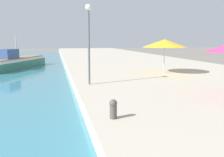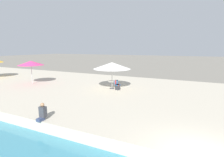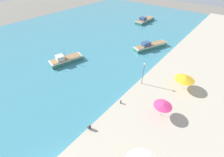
{
  "view_description": "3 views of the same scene",
  "coord_description": "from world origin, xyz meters",
  "px_view_note": "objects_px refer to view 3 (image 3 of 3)",
  "views": [
    {
      "loc": [
        -1.04,
        6.65,
        3.26
      ],
      "look_at": [
        1.5,
        17.87,
        1.45
      ],
      "focal_mm": 40.0,
      "sensor_mm": 36.0,
      "label": 1
    },
    {
      "loc": [
        -6.25,
        0.59,
        4.52
      ],
      "look_at": [
        8.48,
        7.61,
        1.65
      ],
      "focal_mm": 28.0,
      "sensor_mm": 36.0,
      "label": 2
    },
    {
      "loc": [
        10.27,
        0.62,
        19.2
      ],
      "look_at": [
        -4.0,
        18.0,
        1.25
      ],
      "focal_mm": 24.0,
      "sensor_mm": 36.0,
      "label": 3
    }
  ],
  "objects_px": {
    "mooring_bollard": "(121,102)",
    "cafe_umbrella_striped": "(185,78)",
    "lamppost": "(144,70)",
    "fishing_boat_far": "(145,20)",
    "cafe_umbrella_white": "(163,105)",
    "fishing_boat_mid": "(150,46)",
    "person_at_quay": "(89,127)",
    "fishing_boat_near": "(66,60)"
  },
  "relations": [
    {
      "from": "fishing_boat_near",
      "to": "fishing_boat_far",
      "type": "relative_size",
      "value": 0.81
    },
    {
      "from": "fishing_boat_near",
      "to": "lamppost",
      "type": "distance_m",
      "value": 18.74
    },
    {
      "from": "fishing_boat_mid",
      "to": "mooring_bollard",
      "type": "distance_m",
      "value": 22.43
    },
    {
      "from": "fishing_boat_far",
      "to": "cafe_umbrella_striped",
      "type": "bearing_deg",
      "value": -49.25
    },
    {
      "from": "fishing_boat_far",
      "to": "fishing_boat_mid",
      "type": "bearing_deg",
      "value": -55.27
    },
    {
      "from": "fishing_boat_mid",
      "to": "person_at_quay",
      "type": "distance_m",
      "value": 28.7
    },
    {
      "from": "fishing_boat_mid",
      "to": "mooring_bollard",
      "type": "bearing_deg",
      "value": -51.39
    },
    {
      "from": "cafe_umbrella_white",
      "to": "mooring_bollard",
      "type": "bearing_deg",
      "value": -162.1
    },
    {
      "from": "cafe_umbrella_white",
      "to": "cafe_umbrella_striped",
      "type": "xyz_separation_m",
      "value": [
        0.34,
        8.13,
        0.04
      ]
    },
    {
      "from": "fishing_boat_mid",
      "to": "fishing_boat_far",
      "type": "distance_m",
      "value": 22.11
    },
    {
      "from": "person_at_quay",
      "to": "mooring_bollard",
      "type": "distance_m",
      "value": 6.59
    },
    {
      "from": "cafe_umbrella_striped",
      "to": "person_at_quay",
      "type": "xyz_separation_m",
      "value": [
        -6.9,
        -16.65,
        -1.9
      ]
    },
    {
      "from": "mooring_bollard",
      "to": "cafe_umbrella_striped",
      "type": "bearing_deg",
      "value": 57.69
    },
    {
      "from": "fishing_boat_near",
      "to": "lamppost",
      "type": "bearing_deg",
      "value": 27.47
    },
    {
      "from": "lamppost",
      "to": "fishing_boat_mid",
      "type": "bearing_deg",
      "value": 112.42
    },
    {
      "from": "fishing_boat_far",
      "to": "cafe_umbrella_white",
      "type": "distance_m",
      "value": 45.24
    },
    {
      "from": "person_at_quay",
      "to": "lamppost",
      "type": "relative_size",
      "value": 0.21
    },
    {
      "from": "mooring_bollard",
      "to": "fishing_boat_mid",
      "type": "bearing_deg",
      "value": 105.84
    },
    {
      "from": "fishing_boat_far",
      "to": "fishing_boat_near",
      "type": "bearing_deg",
      "value": -88.27
    },
    {
      "from": "fishing_boat_mid",
      "to": "mooring_bollard",
      "type": "relative_size",
      "value": 15.39
    },
    {
      "from": "cafe_umbrella_striped",
      "to": "mooring_bollard",
      "type": "height_order",
      "value": "cafe_umbrella_striped"
    },
    {
      "from": "fishing_boat_near",
      "to": "person_at_quay",
      "type": "bearing_deg",
      "value": -12.59
    },
    {
      "from": "person_at_quay",
      "to": "lamppost",
      "type": "bearing_deg",
      "value": 87.36
    },
    {
      "from": "fishing_boat_far",
      "to": "mooring_bollard",
      "type": "bearing_deg",
      "value": -64.17
    },
    {
      "from": "cafe_umbrella_white",
      "to": "cafe_umbrella_striped",
      "type": "height_order",
      "value": "cafe_umbrella_striped"
    },
    {
      "from": "person_at_quay",
      "to": "cafe_umbrella_striped",
      "type": "bearing_deg",
      "value": 67.48
    },
    {
      "from": "fishing_boat_far",
      "to": "cafe_umbrella_white",
      "type": "bearing_deg",
      "value": -56.16
    },
    {
      "from": "fishing_boat_far",
      "to": "mooring_bollard",
      "type": "distance_m",
      "value": 44.01
    },
    {
      "from": "fishing_boat_far",
      "to": "cafe_umbrella_striped",
      "type": "xyz_separation_m",
      "value": [
        24.71,
        -29.93,
        2.15
      ]
    },
    {
      "from": "cafe_umbrella_white",
      "to": "fishing_boat_near",
      "type": "bearing_deg",
      "value": 178.61
    },
    {
      "from": "lamppost",
      "to": "cafe_umbrella_white",
      "type": "bearing_deg",
      "value": -37.65
    },
    {
      "from": "cafe_umbrella_striped",
      "to": "lamppost",
      "type": "height_order",
      "value": "lamppost"
    },
    {
      "from": "fishing_boat_far",
      "to": "person_at_quay",
      "type": "xyz_separation_m",
      "value": [
        17.8,
        -46.58,
        0.26
      ]
    },
    {
      "from": "lamppost",
      "to": "person_at_quay",
      "type": "bearing_deg",
      "value": -92.64
    },
    {
      "from": "fishing_boat_near",
      "to": "lamppost",
      "type": "xyz_separation_m",
      "value": [
        18.07,
        4.01,
        2.93
      ]
    },
    {
      "from": "fishing_boat_mid",
      "to": "mooring_bollard",
      "type": "height_order",
      "value": "fishing_boat_mid"
    },
    {
      "from": "cafe_umbrella_striped",
      "to": "person_at_quay",
      "type": "height_order",
      "value": "cafe_umbrella_striped"
    },
    {
      "from": "fishing_boat_mid",
      "to": "lamppost",
      "type": "relative_size",
      "value": 2.21
    },
    {
      "from": "person_at_quay",
      "to": "mooring_bollard",
      "type": "bearing_deg",
      "value": 85.4
    },
    {
      "from": "fishing_boat_mid",
      "to": "cafe_umbrella_striped",
      "type": "distance_m",
      "value": 17.11
    },
    {
      "from": "mooring_bollard",
      "to": "lamppost",
      "type": "height_order",
      "value": "lamppost"
    },
    {
      "from": "fishing_boat_near",
      "to": "cafe_umbrella_striped",
      "type": "height_order",
      "value": "fishing_boat_near"
    }
  ]
}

